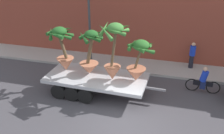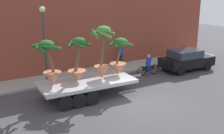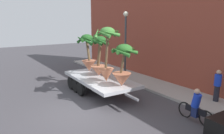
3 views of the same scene
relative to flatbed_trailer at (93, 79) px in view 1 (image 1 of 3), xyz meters
The scene contains 11 objects.
ground_plane 3.34m from the flatbed_trailer, 45.06° to the right, with size 60.00×60.00×0.00m, color #423F44.
sidewalk 4.49m from the flatbed_trailer, 58.90° to the left, with size 24.00×2.20×0.15m, color #A39E99.
building_facade 6.73m from the flatbed_trailer, 67.37° to the left, with size 24.00×1.20×7.76m, color brown.
flatbed_trailer is the anchor object (origin of this frame).
potted_palm_rear 1.31m from the flatbed_trailer, 128.01° to the left, with size 1.34×1.41×2.47m.
potted_palm_middle 2.15m from the flatbed_trailer, ahead, with size 1.57×1.63×3.04m.
potted_palm_front 2.76m from the flatbed_trailer, ahead, with size 1.47×1.52×2.23m.
potted_palm_extra 2.29m from the flatbed_trailer, behind, with size 1.46×1.51×2.48m.
cyclist 6.01m from the flatbed_trailer, 14.85° to the left, with size 1.84×0.36×1.54m.
pedestrian_near_gate 6.70m from the flatbed_trailer, 39.27° to the left, with size 0.36×0.36×1.71m.
street_lamp 4.05m from the flatbed_trailer, 110.99° to the left, with size 0.36×0.36×4.83m.
Camera 1 is at (1.99, -9.53, 7.52)m, focal length 42.21 mm.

